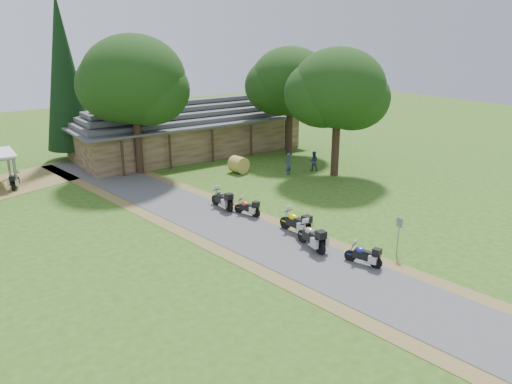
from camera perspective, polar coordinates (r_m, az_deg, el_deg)
ground at (r=25.10m, az=5.83°, el=-7.77°), size 120.00×120.00×0.00m
driveway at (r=27.70m, az=-0.36°, el=-5.11°), size 51.95×51.95×0.00m
lodge at (r=46.79m, az=-7.81°, el=7.48°), size 21.40×9.40×4.90m
motorcycle_row_a at (r=24.81m, az=12.17°, el=-6.93°), size 1.10×1.80×1.17m
motorcycle_row_b at (r=26.13m, az=6.36°, el=-4.98°), size 0.94×2.18×1.44m
motorcycle_row_c at (r=27.93m, az=4.56°, el=-3.35°), size 0.90×2.18×1.45m
motorcycle_row_d at (r=30.59m, az=-1.03°, el=-1.67°), size 1.07×1.77×1.15m
motorcycle_row_e at (r=31.79m, az=-3.91°, el=-0.73°), size 0.74×2.02×1.37m
motorcycle_carport_a at (r=39.98m, az=-25.83°, el=1.29°), size 1.21×1.86×1.21m
person_a at (r=39.27m, az=3.69°, el=3.43°), size 0.70×0.61×2.03m
person_b at (r=40.63m, az=6.59°, el=3.73°), size 0.65×0.63×1.86m
hay_bale at (r=39.84m, az=-2.00°, el=3.15°), size 1.51×1.41×1.32m
sign_post at (r=26.07m, az=15.94°, el=-4.94°), size 0.37×0.06×2.04m
oak_lodge_left at (r=39.72m, az=-13.68°, el=10.38°), size 7.87×7.87×11.88m
oak_lodge_right at (r=45.01m, az=3.91°, el=10.90°), size 7.06×7.06×10.66m
oak_driveway at (r=38.68m, az=9.30°, el=9.73°), size 7.09×7.09×10.92m
cedar_near at (r=45.85m, az=-21.05°, el=11.97°), size 3.97×3.97×13.95m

